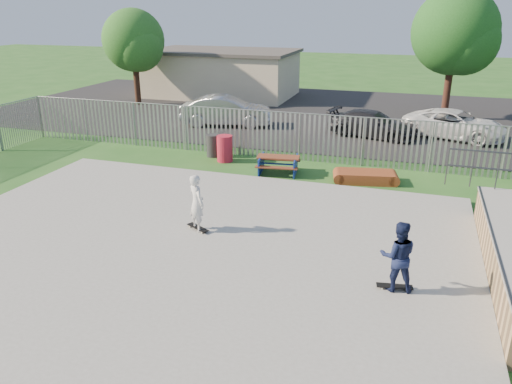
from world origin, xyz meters
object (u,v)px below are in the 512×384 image
(trash_bin_grey, at_px, (213,146))
(car_dark, at_px, (372,124))
(trash_bin_red, at_px, (225,149))
(skater_navy, at_px, (398,256))
(funbox, at_px, (365,177))
(skater_white, at_px, (197,203))
(tree_left, at_px, (133,40))
(car_white, at_px, (455,124))
(car_silver, at_px, (226,111))
(picnic_table, at_px, (278,165))
(tree_mid, at_px, (455,32))

(trash_bin_grey, xyz_separation_m, car_dark, (6.16, 5.56, 0.17))
(trash_bin_red, bearing_deg, skater_navy, -48.87)
(funbox, bearing_deg, skater_white, -134.89)
(tree_left, bearing_deg, skater_navy, -46.89)
(car_dark, xyz_separation_m, car_white, (3.87, 0.95, 0.05))
(tree_left, height_order, skater_white, tree_left)
(car_silver, distance_m, car_dark, 7.72)
(picnic_table, relative_size, trash_bin_red, 1.63)
(skater_white, bearing_deg, picnic_table, -58.00)
(picnic_table, bearing_deg, tree_mid, 54.85)
(picnic_table, relative_size, trash_bin_grey, 1.87)
(tree_mid, height_order, skater_white, tree_mid)
(trash_bin_red, relative_size, skater_white, 0.67)
(funbox, xyz_separation_m, car_dark, (-0.47, 6.94, 0.45))
(car_silver, bearing_deg, skater_white, -175.60)
(car_silver, height_order, skater_white, skater_white)
(funbox, xyz_separation_m, trash_bin_grey, (-6.63, 1.37, 0.28))
(picnic_table, distance_m, trash_bin_red, 2.69)
(trash_bin_red, xyz_separation_m, car_dark, (5.42, 6.08, 0.10))
(car_silver, xyz_separation_m, skater_white, (4.16, -13.06, 0.16))
(car_silver, bearing_deg, car_white, -98.97)
(car_white, bearing_deg, tree_mid, 23.26)
(skater_navy, bearing_deg, car_dark, -91.74)
(skater_white, bearing_deg, funbox, -85.19)
(trash_bin_grey, relative_size, car_silver, 0.20)
(trash_bin_grey, relative_size, tree_left, 0.16)
(trash_bin_red, xyz_separation_m, car_white, (9.28, 7.03, 0.15))
(skater_white, bearing_deg, trash_bin_red, -36.43)
(picnic_table, bearing_deg, skater_white, -104.20)
(trash_bin_red, distance_m, trash_bin_grey, 0.91)
(picnic_table, bearing_deg, trash_bin_red, 153.73)
(car_white, relative_size, tree_mid, 0.68)
(funbox, bearing_deg, car_silver, 128.19)
(car_silver, height_order, skater_navy, skater_navy)
(picnic_table, bearing_deg, skater_navy, -65.28)
(car_silver, xyz_separation_m, tree_mid, (11.24, 5.31, 3.97))
(picnic_table, xyz_separation_m, trash_bin_grey, (-3.29, 1.37, 0.13))
(picnic_table, xyz_separation_m, car_white, (6.74, 7.89, 0.35))
(trash_bin_red, height_order, tree_mid, tree_mid)
(car_dark, height_order, skater_navy, skater_navy)
(car_dark, relative_size, tree_left, 0.72)
(funbox, xyz_separation_m, car_white, (3.40, 7.89, 0.50))
(trash_bin_red, relative_size, trash_bin_grey, 1.15)
(car_dark, distance_m, tree_mid, 7.64)
(trash_bin_grey, bearing_deg, trash_bin_red, -35.02)
(car_silver, relative_size, car_dark, 1.11)
(car_dark, bearing_deg, trash_bin_red, 150.75)
(trash_bin_grey, height_order, tree_left, tree_left)
(car_dark, xyz_separation_m, skater_white, (-3.56, -12.98, 0.32))
(picnic_table, bearing_deg, car_dark, 59.79)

